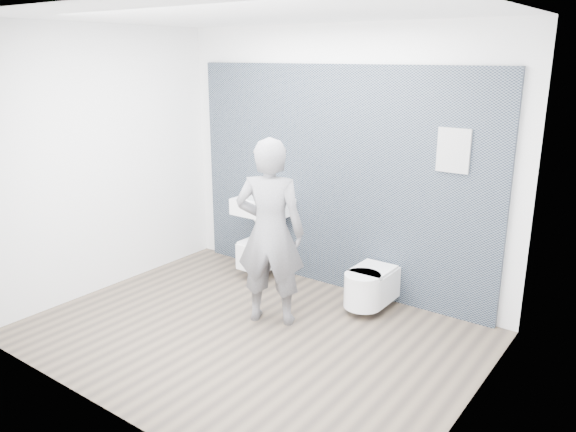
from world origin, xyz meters
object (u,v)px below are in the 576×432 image
Objects in this scene: washbasin at (263,206)px; toilet_square at (262,251)px; toilet_rounded at (369,286)px; visitor at (270,233)px.

washbasin is 0.96× the size of toilet_square.
toilet_rounded is at bearing -3.89° from washbasin.
toilet_square is at bearing -90.00° from washbasin.
toilet_square is (0.00, -0.03, -0.54)m from washbasin.
visitor reaches higher than washbasin.
toilet_square is 1.44m from toilet_rounded.
visitor is at bearing -47.92° from washbasin.
visitor is (-0.66, -0.76, 0.64)m from toilet_rounded.
toilet_rounded is (1.43, -0.10, -0.59)m from washbasin.
washbasin is 0.34× the size of visitor.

